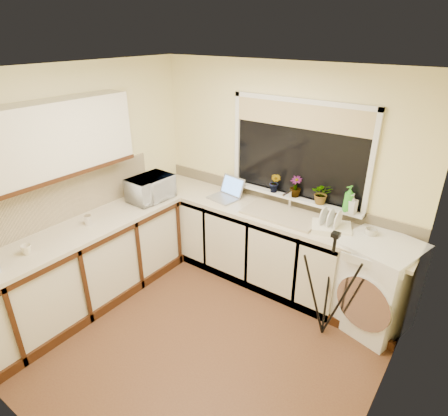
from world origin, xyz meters
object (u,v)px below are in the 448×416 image
at_px(tripod, 329,286).
at_px(steel_jar, 88,220).
at_px(dish_rack, 331,228).
at_px(plant_c, 296,187).
at_px(microwave, 151,188).
at_px(laptop, 227,193).
at_px(plant_b, 275,183).
at_px(kettle, 141,197).
at_px(soap_bottle_clear, 352,203).
at_px(cup_back, 371,233).
at_px(washing_machine, 374,284).
at_px(soap_bottle_green, 349,199).
at_px(cup_left, 26,250).
at_px(plant_d, 322,193).

bearing_deg(tripod, steel_jar, -147.51).
height_order(dish_rack, steel_jar, steel_jar).
bearing_deg(plant_c, microwave, -152.57).
xyz_separation_m(laptop, tripod, (1.51, -0.49, -0.40)).
distance_m(microwave, plant_b, 1.44).
height_order(tripod, plant_b, plant_b).
height_order(kettle, soap_bottle_clear, soap_bottle_clear).
bearing_deg(laptop, dish_rack, 6.77).
xyz_separation_m(kettle, plant_c, (1.46, 0.94, 0.16)).
bearing_deg(laptop, cup_back, 10.42).
bearing_deg(microwave, tripod, -85.40).
bearing_deg(kettle, microwave, 95.12).
bearing_deg(washing_machine, plant_c, -179.01).
distance_m(laptop, plant_c, 0.83).
bearing_deg(washing_machine, soap_bottle_green, 168.16).
distance_m(dish_rack, soap_bottle_green, 0.34).
xyz_separation_m(washing_machine, plant_b, (-1.28, 0.22, 0.70)).
bearing_deg(dish_rack, kettle, 176.73).
xyz_separation_m(plant_b, soap_bottle_clear, (0.88, -0.00, -0.01)).
relative_size(laptop, cup_left, 4.01).
height_order(plant_d, soap_bottle_green, soap_bottle_green).
height_order(soap_bottle_green, soap_bottle_clear, soap_bottle_green).
bearing_deg(laptop, kettle, -122.77).
bearing_deg(steel_jar, cup_back, 30.77).
bearing_deg(kettle, plant_c, 32.78).
distance_m(kettle, dish_rack, 2.11).
bearing_deg(soap_bottle_clear, dish_rack, -117.26).
height_order(kettle, steel_jar, kettle).
xyz_separation_m(plant_d, soap_bottle_green, (0.29, -0.02, 0.02)).
relative_size(laptop, plant_d, 1.64).
height_order(plant_d, soap_bottle_clear, plant_d).
distance_m(dish_rack, tripod, 0.60).
height_order(kettle, soap_bottle_green, soap_bottle_green).
bearing_deg(tripod, dish_rack, 124.37).
relative_size(laptop, soap_bottle_clear, 1.89).
xyz_separation_m(steel_jar, plant_d, (1.84, 1.58, 0.22)).
xyz_separation_m(plant_b, cup_back, (1.13, -0.12, -0.22)).
relative_size(plant_c, cup_left, 2.42).
height_order(kettle, plant_c, plant_c).
relative_size(laptop, plant_c, 1.65).
xyz_separation_m(kettle, plant_d, (1.77, 0.93, 0.16)).
xyz_separation_m(laptop, soap_bottle_clear, (1.43, 0.15, 0.19)).
relative_size(plant_d, soap_bottle_green, 0.84).
distance_m(kettle, soap_bottle_green, 2.26).
bearing_deg(steel_jar, laptop, 62.02).
bearing_deg(dish_rack, plant_c, 132.99).
distance_m(plant_b, cup_back, 1.16).
bearing_deg(soap_bottle_green, kettle, -156.31).
height_order(steel_jar, cup_left, steel_jar).
bearing_deg(soap_bottle_clear, steel_jar, -144.33).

